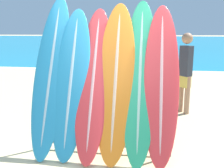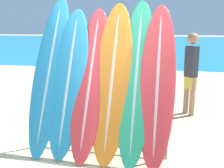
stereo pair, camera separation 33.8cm
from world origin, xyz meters
The scene contains 10 objects.
ocean_water centered at (0.00, 38.00, 0.00)m, with size 120.00×60.00×0.01m.
surfboard_rack centered at (-0.10, 0.58, 0.48)m, with size 2.02×0.04×0.89m.
surfboard_slot_0 centered at (-0.96, 0.72, 1.21)m, with size 0.52×1.27×2.41m.
surfboard_slot_1 centered at (-0.61, 0.65, 1.11)m, with size 0.55×1.12×2.21m.
surfboard_slot_2 centered at (-0.28, 0.67, 1.11)m, with size 0.52×1.26×2.22m.
surfboard_slot_3 centered at (0.06, 0.69, 1.15)m, with size 0.57×1.21×2.29m.
surfboard_slot_4 centered at (0.42, 0.71, 1.17)m, with size 0.50×1.29×2.33m.
surfboard_slot_5 centered at (0.73, 0.67, 1.13)m, with size 0.51×1.15×2.25m.
person_near_water centered at (0.21, 2.62, 0.97)m, with size 0.28×0.31×1.79m.
person_mid_beach centered at (1.34, 2.79, 0.98)m, with size 0.29×0.30×1.79m.
Camera 2 is at (0.88, -3.05, 1.87)m, focal length 42.00 mm.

